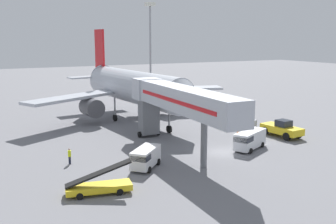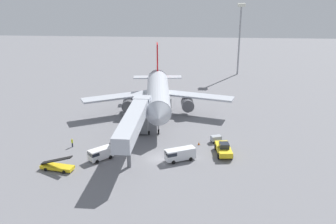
% 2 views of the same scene
% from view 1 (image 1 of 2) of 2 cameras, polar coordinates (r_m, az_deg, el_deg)
% --- Properties ---
extents(ground_plane, '(300.00, 300.00, 0.00)m').
position_cam_1_polar(ground_plane, '(47.97, 7.63, -5.82)').
color(ground_plane, slate).
extents(airplane_at_gate, '(36.28, 34.27, 15.16)m').
position_cam_1_polar(airplane_at_gate, '(65.57, -5.22, 3.59)').
color(airplane_at_gate, '#B7BCC6').
rests_on(airplane_at_gate, ground).
extents(jet_bridge, '(3.76, 23.23, 8.09)m').
position_cam_1_polar(jet_bridge, '(46.64, 1.09, 1.66)').
color(jet_bridge, '#B2B7C1').
rests_on(jet_bridge, ground).
extents(pushback_tug, '(3.20, 6.16, 2.40)m').
position_cam_1_polar(pushback_tug, '(56.95, 16.22, -2.35)').
color(pushback_tug, yellow).
rests_on(pushback_tug, ground).
extents(belt_loader_truck, '(6.01, 2.89, 2.90)m').
position_cam_1_polar(belt_loader_truck, '(35.74, -10.02, -10.51)').
color(belt_loader_truck, yellow).
rests_on(belt_loader_truck, ground).
extents(service_van_near_left, '(5.74, 4.02, 2.29)m').
position_cam_1_polar(service_van_near_left, '(49.39, 11.77, -3.90)').
color(service_van_near_left, silver).
rests_on(service_van_near_left, ground).
extents(service_van_mid_center, '(4.50, 4.45, 2.14)m').
position_cam_1_polar(service_van_mid_center, '(41.63, -3.33, -6.57)').
color(service_van_mid_center, white).
rests_on(service_van_mid_center, ground).
extents(baggage_cart_near_center, '(2.34, 1.90, 1.37)m').
position_cam_1_polar(baggage_cart_near_center, '(60.36, 11.83, -1.77)').
color(baggage_cart_near_center, '#38383D').
rests_on(baggage_cart_near_center, ground).
extents(ground_crew_worker_foreground, '(0.47, 0.47, 1.77)m').
position_cam_1_polar(ground_crew_worker_foreground, '(44.34, -14.12, -6.18)').
color(ground_crew_worker_foreground, '#1E2333').
rests_on(ground_crew_worker_foreground, ground).
extents(safety_cone_alpha, '(0.41, 0.41, 0.63)m').
position_cam_1_polar(safety_cone_alpha, '(57.21, 10.10, -2.85)').
color(safety_cone_alpha, black).
rests_on(safety_cone_alpha, ground).
extents(apron_light_mast, '(2.40, 2.40, 23.36)m').
position_cam_1_polar(apron_light_mast, '(114.02, -2.61, 12.17)').
color(apron_light_mast, '#93969B').
rests_on(apron_light_mast, ground).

